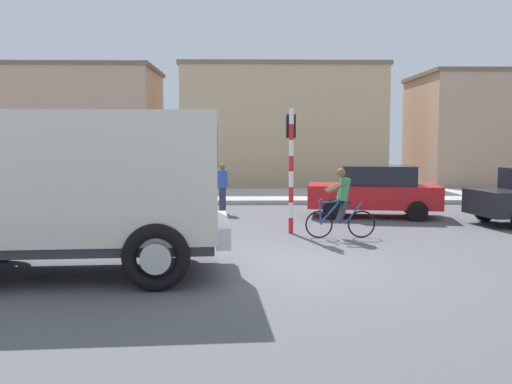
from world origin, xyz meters
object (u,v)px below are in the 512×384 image
truck_foreground (71,182)px  cyclist (341,203)px  traffic_light_pole (291,153)px  car_far_side (39,189)px  car_white_mid (375,191)px  pedestrian_near_kerb (222,187)px

truck_foreground → cyclist: size_ratio=3.22×
truck_foreground → traffic_light_pole: size_ratio=1.74×
car_far_side → cyclist: bearing=-26.7°
traffic_light_pole → car_white_mid: size_ratio=0.76×
traffic_light_pole → car_far_side: 8.68m
traffic_light_pole → car_white_mid: 4.33m
traffic_light_pole → truck_foreground: bearing=-133.4°
truck_foreground → car_white_mid: bearing=46.5°
pedestrian_near_kerb → cyclist: bearing=-56.9°
cyclist → traffic_light_pole: size_ratio=0.54×
car_far_side → pedestrian_near_kerb: 5.86m
cyclist → traffic_light_pole: traffic_light_pole is taller
truck_foreground → car_far_side: 8.94m
cyclist → car_white_mid: 4.18m
truck_foreground → car_white_mid: (7.14, 7.52, -0.85)m
cyclist → traffic_light_pole: 1.87m
car_white_mid → pedestrian_near_kerb: (-4.77, 0.91, 0.03)m
truck_foreground → pedestrian_near_kerb: 8.79m
cyclist → pedestrian_near_kerb: (-3.08, 4.72, -0.02)m
pedestrian_near_kerb → car_white_mid: bearing=-10.7°
cyclist → car_white_mid: size_ratio=0.41×
car_far_side → pedestrian_near_kerb: size_ratio=2.56×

